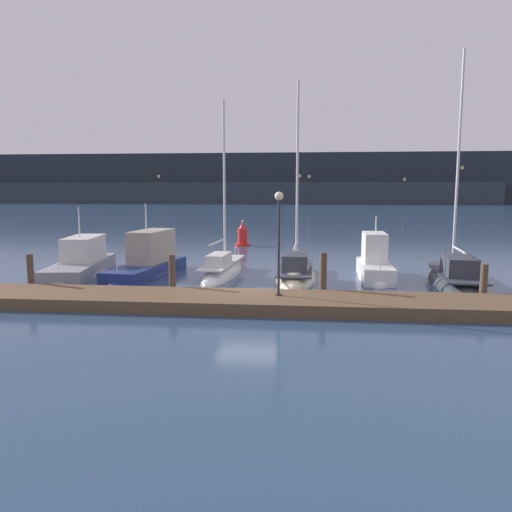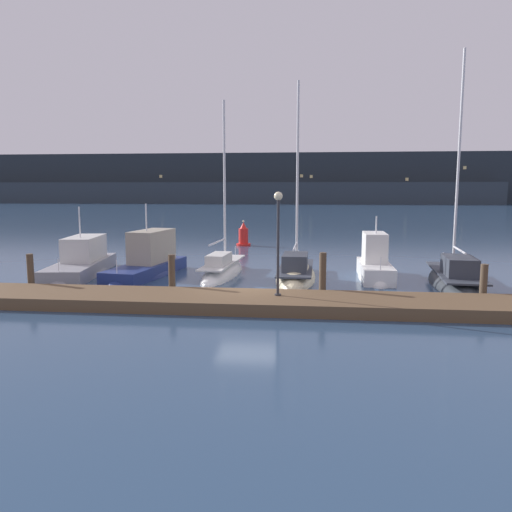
# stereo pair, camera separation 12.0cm
# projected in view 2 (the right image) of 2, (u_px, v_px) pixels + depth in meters

# --- Properties ---
(ground_plane) EXTENTS (400.00, 400.00, 0.00)m
(ground_plane) POSITION_uv_depth(u_px,v_px,m) (247.00, 296.00, 20.66)
(ground_plane) COLOR navy
(dock) EXTENTS (26.67, 2.80, 0.45)m
(dock) POSITION_uv_depth(u_px,v_px,m) (240.00, 301.00, 18.66)
(dock) COLOR brown
(dock) RESTS_ON ground
(mooring_pile_0) EXTENTS (0.28, 0.28, 1.67)m
(mooring_pile_0) POSITION_uv_depth(u_px,v_px,m) (31.00, 273.00, 21.20)
(mooring_pile_0) COLOR #4C3D2D
(mooring_pile_0) RESTS_ON ground
(mooring_pile_1) EXTENTS (0.28, 0.28, 1.73)m
(mooring_pile_1) POSITION_uv_depth(u_px,v_px,m) (172.00, 275.00, 20.53)
(mooring_pile_1) COLOR #4C3D2D
(mooring_pile_1) RESTS_ON ground
(mooring_pile_2) EXTENTS (0.28, 0.28, 1.90)m
(mooring_pile_2) POSITION_uv_depth(u_px,v_px,m) (323.00, 276.00, 19.86)
(mooring_pile_2) COLOR #4C3D2D
(mooring_pile_2) RESTS_ON ground
(mooring_pile_3) EXTENTS (0.28, 0.28, 1.54)m
(mooring_pile_3) POSITION_uv_depth(u_px,v_px,m) (483.00, 284.00, 19.22)
(mooring_pile_3) COLOR #4C3D2D
(mooring_pile_3) RESTS_ON ground
(motorboat_berth_1) EXTENTS (3.20, 7.65, 4.13)m
(motorboat_berth_1) POSITION_uv_depth(u_px,v_px,m) (82.00, 268.00, 25.77)
(motorboat_berth_1) COLOR gray
(motorboat_berth_1) RESTS_ON ground
(motorboat_berth_2) EXTENTS (2.98, 7.03, 4.24)m
(motorboat_berth_2) POSITION_uv_depth(u_px,v_px,m) (148.00, 267.00, 25.45)
(motorboat_berth_2) COLOR navy
(motorboat_berth_2) RESTS_ON ground
(sailboat_berth_3) EXTENTS (1.90, 6.56, 9.47)m
(sailboat_berth_3) POSITION_uv_depth(u_px,v_px,m) (223.00, 273.00, 25.39)
(sailboat_berth_3) COLOR white
(sailboat_berth_3) RESTS_ON ground
(sailboat_berth_4) EXTENTS (2.04, 6.72, 10.29)m
(sailboat_berth_4) POSITION_uv_depth(u_px,v_px,m) (296.00, 276.00, 24.48)
(sailboat_berth_4) COLOR beige
(sailboat_berth_4) RESTS_ON ground
(motorboat_berth_5) EXTENTS (1.64, 4.97, 3.75)m
(motorboat_berth_5) POSITION_uv_depth(u_px,v_px,m) (375.00, 271.00, 24.52)
(motorboat_berth_5) COLOR white
(motorboat_berth_5) RESTS_ON ground
(sailboat_berth_6) EXTENTS (2.68, 7.32, 11.32)m
(sailboat_berth_6) POSITION_uv_depth(u_px,v_px,m) (455.00, 282.00, 22.84)
(sailboat_berth_6) COLOR #2D3338
(sailboat_berth_6) RESTS_ON ground
(channel_buoy) EXTENTS (1.09, 1.09, 1.95)m
(channel_buoy) POSITION_uv_depth(u_px,v_px,m) (243.00, 236.00, 38.29)
(channel_buoy) COLOR red
(channel_buoy) RESTS_ON ground
(dock_lamppost) EXTENTS (0.32, 0.32, 3.86)m
(dock_lamppost) POSITION_uv_depth(u_px,v_px,m) (278.00, 226.00, 18.31)
(dock_lamppost) COLOR #2D2D33
(dock_lamppost) RESTS_ON dock
(hillside_backdrop) EXTENTS (240.00, 23.00, 13.75)m
(hillside_backdrop) POSITION_uv_depth(u_px,v_px,m) (292.00, 180.00, 142.36)
(hillside_backdrop) COLOR #232B33
(hillside_backdrop) RESTS_ON ground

